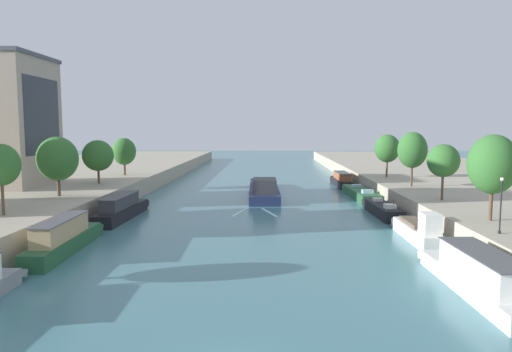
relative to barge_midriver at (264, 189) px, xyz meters
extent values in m
cube|color=#A89E89|center=(-36.40, 1.32, 0.27)|extent=(36.00, 170.00, 2.56)
cube|color=#A89E89|center=(34.17, 1.32, 0.27)|extent=(36.00, 170.00, 2.56)
cube|color=#1E284C|center=(-0.02, 0.94, -0.38)|extent=(4.78, 23.08, 1.24)
cube|color=#1E284C|center=(-0.28, 12.78, -0.26)|extent=(4.09, 1.35, 0.99)
cube|color=#1E284C|center=(-0.02, 0.94, 0.27)|extent=(4.87, 23.08, 0.06)
cube|color=#38383D|center=(0.15, -6.87, 1.31)|extent=(3.31, 4.67, 2.03)
cube|color=black|center=(0.10, -4.57, 1.61)|extent=(2.57, 0.09, 0.57)
cube|color=brown|center=(-0.07, 3.24, 0.48)|extent=(3.60, 12.02, 0.36)
cylinder|color=#232328|center=(0.77, -5.94, 0.85)|extent=(0.07, 0.07, 1.10)
cube|color=silver|center=(0.76, -14.81, -0.99)|extent=(2.12, 5.84, 0.03)
cube|color=silver|center=(-2.84, -14.89, -0.99)|extent=(1.87, 5.89, 0.03)
cube|color=gray|center=(-16.77, -41.25, -0.43)|extent=(1.77, 1.26, 0.84)
cube|color=#235633|center=(-16.36, -33.83, -0.38)|extent=(2.40, 12.19, 1.26)
cube|color=#235633|center=(-16.53, -27.42, -0.25)|extent=(2.00, 1.31, 1.00)
cube|color=#235633|center=(-16.36, -33.83, 0.28)|extent=(2.44, 12.20, 0.06)
cube|color=tan|center=(-16.34, -34.44, 1.10)|extent=(1.91, 7.81, 1.59)
cube|color=#4C4C51|center=(-16.34, -34.44, 1.94)|extent=(2.04, 8.05, 0.08)
cylinder|color=#232328|center=(-15.95, -37.47, 0.86)|extent=(0.07, 0.07, 1.10)
cube|color=black|center=(-16.12, -19.15, -0.36)|extent=(2.71, 12.53, 1.30)
cube|color=black|center=(-15.88, -12.58, -0.23)|extent=(2.18, 1.34, 1.02)
cube|color=black|center=(-16.12, -19.15, 0.32)|extent=(2.75, 12.53, 0.06)
cube|color=#38383D|center=(-16.14, -19.77, 1.05)|extent=(2.14, 8.03, 1.39)
cube|color=#4C4C51|center=(-16.14, -19.77, 1.78)|extent=(2.28, 8.28, 0.08)
cylinder|color=#232328|center=(-15.92, -22.90, 0.90)|extent=(0.07, 0.07, 1.10)
cube|color=silver|center=(13.82, -42.74, -0.49)|extent=(3.04, 12.82, 1.03)
cube|color=silver|center=(13.68, -36.01, -0.39)|extent=(2.66, 1.28, 0.88)
cube|color=silver|center=(13.82, -42.74, 0.05)|extent=(3.09, 12.82, 0.06)
cube|color=white|center=(13.83, -43.38, 0.88)|extent=(2.44, 8.22, 1.59)
cube|color=#4C4C51|center=(13.83, -43.38, 1.72)|extent=(2.61, 8.46, 0.08)
cube|color=silver|center=(14.42, -28.90, -0.38)|extent=(1.96, 9.56, 1.25)
cube|color=silver|center=(14.43, -23.77, -0.26)|extent=(1.86, 1.26, 0.99)
cube|color=silver|center=(14.42, -28.90, 0.27)|extent=(2.00, 9.56, 0.06)
cube|color=white|center=(14.42, -32.15, 1.22)|extent=(1.47, 1.91, 1.83)
cube|color=black|center=(14.42, -31.18, 1.49)|extent=(1.17, 0.03, 0.51)
cube|color=brown|center=(14.42, -27.95, 0.48)|extent=(1.53, 4.97, 0.36)
cylinder|color=#232328|center=(14.71, -31.77, 0.85)|extent=(0.07, 0.07, 1.10)
cube|color=black|center=(14.26, -16.39, -0.36)|extent=(2.55, 10.59, 1.28)
cube|color=black|center=(14.07, -10.79, -0.23)|extent=(2.13, 1.33, 1.01)
cube|color=black|center=(14.26, -16.39, 0.31)|extent=(2.59, 10.59, 0.06)
cube|color=white|center=(14.18, -14.08, 0.54)|extent=(1.13, 0.94, 0.40)
cube|color=white|center=(14.36, -19.34, 0.58)|extent=(1.24, 1.14, 0.48)
cylinder|color=#232328|center=(14.70, -19.54, 0.89)|extent=(0.07, 0.07, 1.10)
cube|color=#235633|center=(14.43, -2.66, -0.39)|extent=(3.29, 13.93, 1.23)
cube|color=#235633|center=(14.17, 4.60, -0.27)|extent=(2.70, 1.35, 0.98)
cube|color=#235633|center=(14.43, -2.66, 0.25)|extent=(3.35, 13.93, 0.06)
cube|color=#9EBCD6|center=(14.32, 0.38, 0.48)|extent=(1.43, 0.95, 0.40)
cube|color=#9EBCD6|center=(14.57, -6.53, 0.52)|extent=(1.57, 1.16, 0.48)
cylinder|color=#232328|center=(15.00, -6.79, 0.83)|extent=(0.07, 0.07, 1.10)
cube|color=black|center=(13.86, 12.08, -0.40)|extent=(2.49, 11.21, 1.21)
cube|color=black|center=(13.79, 18.02, -0.28)|extent=(2.26, 1.28, 0.97)
cube|color=black|center=(13.86, 12.08, 0.23)|extent=(2.54, 11.21, 0.06)
cube|color=#9E5133|center=(13.86, 11.52, 0.85)|extent=(2.02, 7.18, 1.18)
cube|color=#4C4C51|center=(13.86, 11.52, 1.48)|extent=(2.17, 7.40, 0.08)
cylinder|color=#232328|center=(14.25, 8.73, 0.81)|extent=(0.07, 0.07, 1.10)
cylinder|color=brown|center=(-23.10, -30.86, 3.31)|extent=(0.26, 0.26, 3.51)
ellipsoid|color=#336B2D|center=(-23.10, -30.86, 6.09)|extent=(3.30, 3.30, 3.75)
cylinder|color=brown|center=(-23.42, -18.93, 3.02)|extent=(0.37, 0.37, 2.93)
ellipsoid|color=#336B2D|center=(-23.42, -18.93, 5.86)|extent=(4.59, 4.59, 5.01)
cylinder|color=brown|center=(-23.27, -6.62, 2.93)|extent=(0.32, 0.32, 2.75)
ellipsoid|color=#336B2D|center=(-23.27, -6.62, 5.50)|extent=(4.28, 4.28, 4.34)
cylinder|color=brown|center=(-23.28, 5.44, 2.90)|extent=(0.35, 0.35, 2.70)
ellipsoid|color=#336B2D|center=(-23.28, 5.44, 5.49)|extent=(3.86, 3.86, 4.48)
cylinder|color=brown|center=(19.38, -32.22, 3.25)|extent=(0.31, 0.31, 3.40)
ellipsoid|color=#336B2D|center=(19.38, -32.22, 6.32)|extent=(4.06, 4.06, 4.98)
cylinder|color=brown|center=(19.48, -21.00, 3.21)|extent=(0.25, 0.25, 3.31)
ellipsoid|color=#336B2D|center=(19.48, -21.00, 5.84)|extent=(3.40, 3.40, 3.56)
cylinder|color=brown|center=(19.87, -8.88, 3.34)|extent=(0.30, 0.30, 3.56)
ellipsoid|color=#336B2D|center=(19.87, -8.88, 6.44)|extent=(3.87, 3.87, 4.79)
cylinder|color=brown|center=(19.58, 3.02, 3.24)|extent=(0.29, 0.29, 3.36)
ellipsoid|color=#336B2D|center=(19.58, 3.02, 6.13)|extent=(3.95, 3.95, 4.42)
cylinder|color=black|center=(17.72, -37.23, 3.50)|extent=(0.11, 0.11, 3.90)
sphere|color=#EAE5C6|center=(17.72, -37.23, 5.59)|extent=(0.28, 0.28, 0.28)
cylinder|color=black|center=(17.72, -37.23, 1.65)|extent=(0.22, 0.22, 0.20)
cube|color=#232833|center=(-29.50, -9.51, 10.90)|extent=(0.04, 9.62, 10.20)
camera|label=1|loc=(0.56, -71.55, 9.30)|focal=32.77mm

